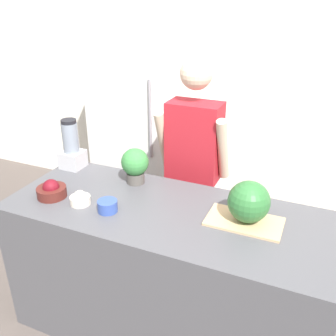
# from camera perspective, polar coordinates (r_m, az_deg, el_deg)

# --- Properties ---
(wall_back) EXTENTS (8.00, 0.06, 2.60)m
(wall_back) POSITION_cam_1_polar(r_m,az_deg,el_deg) (3.55, 11.08, 12.55)
(wall_back) COLOR white
(wall_back) RESTS_ON ground_plane
(counter_island) EXTENTS (1.89, 0.76, 0.92)m
(counter_island) POSITION_cam_1_polar(r_m,az_deg,el_deg) (2.43, -0.37, -15.66)
(counter_island) COLOR #4C4C51
(counter_island) RESTS_ON ground_plane
(refrigerator) EXTENTS (0.80, 0.76, 1.87)m
(refrigerator) POSITION_cam_1_polar(r_m,az_deg,el_deg) (3.53, -3.48, 6.68)
(refrigerator) COLOR white
(refrigerator) RESTS_ON ground_plane
(person) EXTENTS (0.51, 0.27, 1.68)m
(person) POSITION_cam_1_polar(r_m,az_deg,el_deg) (2.74, 3.86, -0.31)
(person) COLOR gray
(person) RESTS_ON ground_plane
(cutting_board) EXTENTS (0.41, 0.23, 0.01)m
(cutting_board) POSITION_cam_1_polar(r_m,az_deg,el_deg) (2.09, 11.55, -8.01)
(cutting_board) COLOR tan
(cutting_board) RESTS_ON counter_island
(watermelon) EXTENTS (0.23, 0.23, 0.23)m
(watermelon) POSITION_cam_1_polar(r_m,az_deg,el_deg) (2.03, 12.21, -5.05)
(watermelon) COLOR #2D6B33
(watermelon) RESTS_ON cutting_board
(bowl_cherries) EXTENTS (0.18, 0.18, 0.11)m
(bowl_cherries) POSITION_cam_1_polar(r_m,az_deg,el_deg) (2.38, -17.33, -3.28)
(bowl_cherries) COLOR #511E19
(bowl_cherries) RESTS_ON counter_island
(bowl_cream) EXTENTS (0.12, 0.12, 0.09)m
(bowl_cream) POSITION_cam_1_polar(r_m,az_deg,el_deg) (2.26, -13.24, -4.59)
(bowl_cream) COLOR beige
(bowl_cream) RESTS_ON counter_island
(bowl_small_blue) EXTENTS (0.11, 0.11, 0.07)m
(bowl_small_blue) POSITION_cam_1_polar(r_m,az_deg,el_deg) (2.16, -9.20, -5.74)
(bowl_small_blue) COLOR #334C9E
(bowl_small_blue) RESTS_ON counter_island
(blender) EXTENTS (0.15, 0.15, 0.35)m
(blender) POSITION_cam_1_polar(r_m,az_deg,el_deg) (2.70, -14.49, 3.03)
(blender) COLOR #B7B7BC
(blender) RESTS_ON counter_island
(potted_plant) EXTENTS (0.18, 0.18, 0.24)m
(potted_plant) POSITION_cam_1_polar(r_m,az_deg,el_deg) (2.41, -5.04, 0.56)
(potted_plant) COLOR #514C47
(potted_plant) RESTS_ON counter_island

